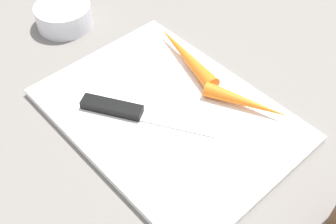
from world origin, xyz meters
The scene contains 6 objects.
ground_plane centered at (0.00, 0.00, 0.00)m, with size 1.40×1.40×0.00m, color slate.
cutting_board centered at (0.00, 0.00, 0.01)m, with size 0.36×0.26×0.01m, color white.
knife centered at (0.05, 0.05, 0.02)m, with size 0.18×0.12×0.01m.
carrot_long centered at (0.06, -0.10, 0.02)m, with size 0.02×0.02×0.16m, color orange.
carrot_short centered at (-0.07, -0.09, 0.02)m, with size 0.02×0.02×0.13m, color orange.
small_bowl centered at (0.29, -0.01, 0.02)m, with size 0.10×0.10×0.04m, color silver.
Camera 1 is at (-0.30, 0.27, 0.46)m, focal length 44.79 mm.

